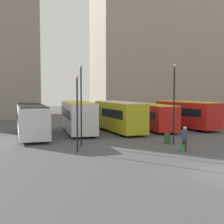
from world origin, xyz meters
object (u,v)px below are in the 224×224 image
Objects in this scene: bus_0 at (31,119)px; lamp_post_1 at (77,107)px; lamp_post_0 at (81,99)px; bus_2 at (119,116)px; trash_bin at (167,138)px; bus_1 at (78,116)px; lamp_post_2 at (174,98)px; suitcase at (183,148)px; bus_4 at (186,114)px; bus_3 at (152,116)px; traveler at (185,136)px.

lamp_post_1 is at bearing -164.16° from bus_0.
bus_2 is at bearing 49.57° from lamp_post_0.
trash_bin is (10.51, -8.35, -1.27)m from bus_0.
bus_1 is 8.15m from lamp_post_0.
lamp_post_2 is (1.61, -8.74, 2.09)m from bus_2.
suitcase is 8.82m from lamp_post_0.
lamp_post_0 is at bearing -152.66° from bus_0.
trash_bin is at bearing 6.78° from suitcase.
bus_4 is (13.07, -0.43, -0.05)m from bus_1.
bus_0 is at bearing 87.08° from bus_2.
bus_1 reaches higher than bus_2.
bus_3 is 1.01× the size of bus_4.
suitcase is (-8.24, -12.32, -1.45)m from bus_4.
bus_0 is 17.96m from bus_4.
bus_4 is (4.34, -0.28, 0.15)m from bus_3.
bus_2 is 11.59m from traveler.
traveler is 3.37m from trash_bin.
lamp_post_1 is (-7.30, 2.39, 3.01)m from suitcase.
lamp_post_2 is at bearing -171.89° from bus_2.
bus_2 reaches higher than bus_3.
lamp_post_2 reaches higher than lamp_post_0.
bus_2 is at bearing 100.45° from lamp_post_2.
traveler is at bearing -97.06° from trash_bin.
lamp_post_0 is at bearing 70.31° from lamp_post_1.
bus_0 is 1.68× the size of lamp_post_2.
bus_3 is 11.66× the size of suitcase.
bus_4 reaches higher than bus_3.
lamp_post_2 is at bearing 168.14° from bus_3.
lamp_post_1 is 8.68m from trash_bin.
lamp_post_2 is (8.41, 0.75, 0.57)m from lamp_post_1.
bus_4 is 14.89m from suitcase.
bus_4 is at bearing -14.71° from suitcase.
bus_4 is 16.47m from lamp_post_0.
lamp_post_1 is 0.84× the size of lamp_post_2.
bus_3 is 9.57m from trash_bin.
bus_1 is 8.73m from bus_3.
bus_4 is at bearing -14.20° from traveler.
bus_1 is 5.21× the size of traveler.
lamp_post_1 is (-7.69, 2.05, 2.21)m from traveler.
bus_3 is 1.41× the size of lamp_post_2.
bus_1 is at bearing 76.24° from bus_2.
bus_1 is 13.48m from traveler.
bus_4 reaches higher than bus_0.
bus_1 is 11.21× the size of trash_bin.
bus_4 is 1.68× the size of lamp_post_1.
lamp_post_0 reaches higher than bus_4.
bus_0 is at bearing 141.52° from trash_bin.
bus_2 reaches higher than suitcase.
lamp_post_2 reaches higher than traveler.
bus_2 is 11.77m from lamp_post_1.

